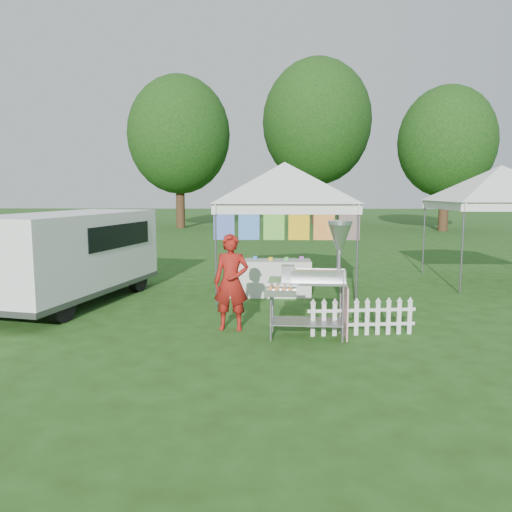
{
  "coord_description": "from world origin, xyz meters",
  "views": [
    {
      "loc": [
        -0.36,
        -7.87,
        2.35
      ],
      "look_at": [
        -0.6,
        1.72,
        1.1
      ],
      "focal_mm": 35.0,
      "sensor_mm": 36.0,
      "label": 1
    }
  ],
  "objects": [
    {
      "name": "tree_left",
      "position": [
        -6.0,
        24.0,
        5.83
      ],
      "size": [
        6.4,
        6.4,
        9.53
      ],
      "color": "#332412",
      "rests_on": "ground"
    },
    {
      "name": "picket_fence",
      "position": [
        1.17,
        0.12,
        0.29
      ],
      "size": [
        1.79,
        0.22,
        0.56
      ],
      "rotation": [
        0.0,
        0.0,
        0.11
      ],
      "color": "white",
      "rests_on": "ground"
    },
    {
      "name": "ground",
      "position": [
        0.0,
        0.0,
        0.0
      ],
      "size": [
        120.0,
        120.0,
        0.0
      ],
      "primitive_type": "plane",
      "color": "#244212",
      "rests_on": "ground"
    },
    {
      "name": "cargo_van",
      "position": [
        -4.51,
        2.51,
        1.02
      ],
      "size": [
        2.79,
        4.85,
        1.9
      ],
      "rotation": [
        0.0,
        0.0,
        -0.22
      ],
      "color": "white",
      "rests_on": "ground"
    },
    {
      "name": "display_table",
      "position": [
        -0.31,
        3.24,
        0.41
      ],
      "size": [
        1.8,
        0.7,
        0.81
      ],
      "primitive_type": "cube",
      "color": "white",
      "rests_on": "ground"
    },
    {
      "name": "canopy_main",
      "position": [
        0.0,
        3.49,
        2.99
      ],
      "size": [
        4.24,
        4.24,
        3.45
      ],
      "color": "#59595E",
      "rests_on": "ground"
    },
    {
      "name": "canopy_right",
      "position": [
        5.5,
        5.0,
        2.99
      ],
      "size": [
        4.24,
        4.24,
        3.45
      ],
      "color": "#59595E",
      "rests_on": "ground"
    },
    {
      "name": "donut_cart",
      "position": [
        0.46,
        -0.01,
        1.11
      ],
      "size": [
        1.4,
        0.87,
        1.89
      ],
      "rotation": [
        0.0,
        0.0,
        -0.06
      ],
      "color": "gray",
      "rests_on": "ground"
    },
    {
      "name": "tree_mid",
      "position": [
        3.0,
        28.0,
        7.14
      ],
      "size": [
        7.6,
        7.6,
        11.52
      ],
      "color": "#332412",
      "rests_on": "ground"
    },
    {
      "name": "vendor",
      "position": [
        -0.99,
        0.42,
        0.82
      ],
      "size": [
        0.63,
        0.44,
        1.64
      ],
      "primitive_type": "imported",
      "rotation": [
        0.0,
        0.0,
        -0.08
      ],
      "color": "maroon",
      "rests_on": "ground"
    },
    {
      "name": "tree_right",
      "position": [
        10.0,
        22.0,
        5.18
      ],
      "size": [
        5.6,
        5.6,
        8.42
      ],
      "color": "#332412",
      "rests_on": "ground"
    }
  ]
}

